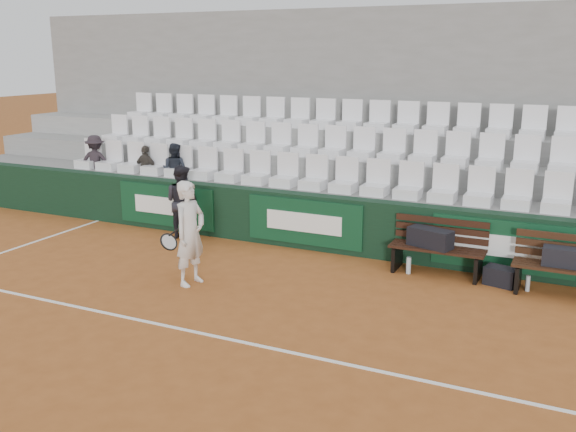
{
  "coord_description": "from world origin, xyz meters",
  "views": [
    {
      "loc": [
        4.27,
        -6.33,
        3.45
      ],
      "look_at": [
        0.15,
        2.4,
        1.0
      ],
      "focal_mm": 40.0,
      "sensor_mm": 36.0,
      "label": 1
    }
  ],
  "objects_px": {
    "bench_left": "(437,261)",
    "spectator_c": "(174,148)",
    "spectator_a": "(94,141)",
    "sports_bag_ground": "(501,276)",
    "water_bottle_far": "(528,283)",
    "sports_bag_right": "(564,257)",
    "spectator_b": "(145,149)",
    "tennis_player": "(190,233)",
    "bench_right": "(565,282)",
    "ball_kid": "(182,201)",
    "water_bottle_near": "(409,265)",
    "sports_bag_left": "(430,238)"
  },
  "relations": [
    {
      "from": "water_bottle_far",
      "to": "spectator_a",
      "type": "xyz_separation_m",
      "value": [
        -9.18,
        1.14,
        1.47
      ]
    },
    {
      "from": "sports_bag_ground",
      "to": "spectator_c",
      "type": "height_order",
      "value": "spectator_c"
    },
    {
      "from": "sports_bag_left",
      "to": "spectator_c",
      "type": "bearing_deg",
      "value": 169.96
    },
    {
      "from": "water_bottle_far",
      "to": "tennis_player",
      "type": "distance_m",
      "value": 5.13
    },
    {
      "from": "sports_bag_left",
      "to": "spectator_a",
      "type": "bearing_deg",
      "value": 172.66
    },
    {
      "from": "tennis_player",
      "to": "spectator_c",
      "type": "bearing_deg",
      "value": 128.23
    },
    {
      "from": "bench_left",
      "to": "spectator_a",
      "type": "relative_size",
      "value": 1.28
    },
    {
      "from": "sports_bag_right",
      "to": "water_bottle_far",
      "type": "height_order",
      "value": "sports_bag_right"
    },
    {
      "from": "bench_right",
      "to": "sports_bag_ground",
      "type": "distance_m",
      "value": 0.91
    },
    {
      "from": "bench_right",
      "to": "sports_bag_right",
      "type": "xyz_separation_m",
      "value": [
        -0.05,
        0.01,
        0.36
      ]
    },
    {
      "from": "sports_bag_left",
      "to": "tennis_player",
      "type": "bearing_deg",
      "value": -147.68
    },
    {
      "from": "sports_bag_right",
      "to": "sports_bag_ground",
      "type": "distance_m",
      "value": 0.96
    },
    {
      "from": "sports_bag_ground",
      "to": "spectator_a",
      "type": "height_order",
      "value": "spectator_a"
    },
    {
      "from": "sports_bag_right",
      "to": "water_bottle_near",
      "type": "distance_m",
      "value": 2.31
    },
    {
      "from": "bench_right",
      "to": "sports_bag_ground",
      "type": "height_order",
      "value": "bench_right"
    },
    {
      "from": "bench_right",
      "to": "spectator_a",
      "type": "xyz_separation_m",
      "value": [
        -9.69,
        1.13,
        1.36
      ]
    },
    {
      "from": "sports_bag_right",
      "to": "water_bottle_far",
      "type": "distance_m",
      "value": 0.65
    },
    {
      "from": "sports_bag_ground",
      "to": "water_bottle_far",
      "type": "distance_m",
      "value": 0.41
    },
    {
      "from": "spectator_a",
      "to": "bench_left",
      "type": "bearing_deg",
      "value": 149.3
    },
    {
      "from": "bench_right",
      "to": "sports_bag_left",
      "type": "relative_size",
      "value": 2.14
    },
    {
      "from": "sports_bag_right",
      "to": "spectator_b",
      "type": "xyz_separation_m",
      "value": [
        -8.27,
        1.12,
        0.93
      ]
    },
    {
      "from": "ball_kid",
      "to": "sports_bag_right",
      "type": "bearing_deg",
      "value": -174.63
    },
    {
      "from": "ball_kid",
      "to": "spectator_b",
      "type": "xyz_separation_m",
      "value": [
        -1.5,
        0.9,
        0.81
      ]
    },
    {
      "from": "sports_bag_ground",
      "to": "spectator_c",
      "type": "xyz_separation_m",
      "value": [
        -6.7,
        1.05,
        1.42
      ]
    },
    {
      "from": "sports_bag_right",
      "to": "spectator_a",
      "type": "bearing_deg",
      "value": 173.4
    },
    {
      "from": "spectator_a",
      "to": "spectator_c",
      "type": "relative_size",
      "value": 1.04
    },
    {
      "from": "spectator_b",
      "to": "spectator_c",
      "type": "height_order",
      "value": "spectator_c"
    },
    {
      "from": "spectator_c",
      "to": "ball_kid",
      "type": "bearing_deg",
      "value": 124.03
    },
    {
      "from": "bench_left",
      "to": "water_bottle_near",
      "type": "distance_m",
      "value": 0.45
    },
    {
      "from": "spectator_a",
      "to": "spectator_c",
      "type": "bearing_deg",
      "value": 156.39
    },
    {
      "from": "water_bottle_near",
      "to": "water_bottle_far",
      "type": "bearing_deg",
      "value": -0.3
    },
    {
      "from": "spectator_a",
      "to": "spectator_b",
      "type": "height_order",
      "value": "spectator_a"
    },
    {
      "from": "water_bottle_near",
      "to": "spectator_b",
      "type": "height_order",
      "value": "spectator_b"
    },
    {
      "from": "tennis_player",
      "to": "spectator_c",
      "type": "height_order",
      "value": "spectator_c"
    },
    {
      "from": "bench_left",
      "to": "spectator_c",
      "type": "relative_size",
      "value": 1.34
    },
    {
      "from": "water_bottle_far",
      "to": "tennis_player",
      "type": "height_order",
      "value": "tennis_player"
    },
    {
      "from": "bench_left",
      "to": "spectator_c",
      "type": "bearing_deg",
      "value": 170.34
    },
    {
      "from": "water_bottle_near",
      "to": "sports_bag_left",
      "type": "bearing_deg",
      "value": 26.09
    },
    {
      "from": "sports_bag_ground",
      "to": "spectator_a",
      "type": "distance_m",
      "value": 8.97
    },
    {
      "from": "sports_bag_left",
      "to": "water_bottle_near",
      "type": "height_order",
      "value": "sports_bag_left"
    },
    {
      "from": "bench_left",
      "to": "sports_bag_ground",
      "type": "relative_size",
      "value": 3.2
    },
    {
      "from": "bench_right",
      "to": "spectator_a",
      "type": "relative_size",
      "value": 1.28
    },
    {
      "from": "bench_left",
      "to": "sports_bag_left",
      "type": "distance_m",
      "value": 0.39
    },
    {
      "from": "ball_kid",
      "to": "spectator_c",
      "type": "bearing_deg",
      "value": -42.16
    },
    {
      "from": "sports_bag_left",
      "to": "tennis_player",
      "type": "height_order",
      "value": "tennis_player"
    },
    {
      "from": "ball_kid",
      "to": "water_bottle_far",
      "type": "bearing_deg",
      "value": -174.97
    },
    {
      "from": "water_bottle_far",
      "to": "spectator_a",
      "type": "height_order",
      "value": "spectator_a"
    },
    {
      "from": "sports_bag_ground",
      "to": "tennis_player",
      "type": "relative_size",
      "value": 0.29
    },
    {
      "from": "sports_bag_ground",
      "to": "ball_kid",
      "type": "bearing_deg",
      "value": 178.58
    },
    {
      "from": "bench_right",
      "to": "water_bottle_far",
      "type": "height_order",
      "value": "bench_right"
    }
  ]
}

